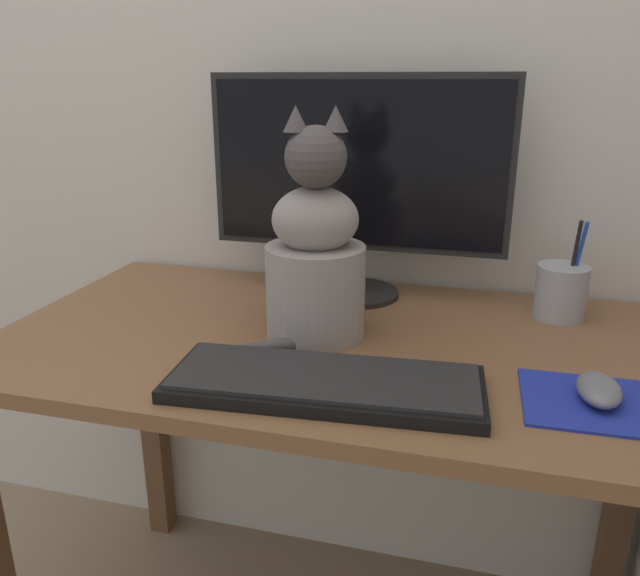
{
  "coord_description": "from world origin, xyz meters",
  "views": [
    {
      "loc": [
        0.21,
        -0.93,
        1.11
      ],
      "look_at": [
        -0.01,
        -0.09,
        0.82
      ],
      "focal_mm": 35.0,
      "sensor_mm": 36.0,
      "label": 1
    }
  ],
  "objects_px": {
    "cat": "(316,255)",
    "pen_cup": "(561,291)",
    "monitor": "(357,176)",
    "keyboard": "(325,382)",
    "computer_mouse_right": "(599,389)"
  },
  "relations": [
    {
      "from": "computer_mouse_right",
      "to": "pen_cup",
      "type": "relative_size",
      "value": 0.54
    },
    {
      "from": "pen_cup",
      "to": "computer_mouse_right",
      "type": "bearing_deg",
      "value": -86.03
    },
    {
      "from": "monitor",
      "to": "cat",
      "type": "height_order",
      "value": "monitor"
    },
    {
      "from": "computer_mouse_right",
      "to": "cat",
      "type": "bearing_deg",
      "value": 163.38
    },
    {
      "from": "cat",
      "to": "pen_cup",
      "type": "distance_m",
      "value": 0.45
    },
    {
      "from": "computer_mouse_right",
      "to": "monitor",
      "type": "bearing_deg",
      "value": 139.76
    },
    {
      "from": "keyboard",
      "to": "cat",
      "type": "distance_m",
      "value": 0.23
    },
    {
      "from": "keyboard",
      "to": "computer_mouse_right",
      "type": "bearing_deg",
      "value": 5.47
    },
    {
      "from": "computer_mouse_right",
      "to": "pen_cup",
      "type": "distance_m",
      "value": 0.32
    },
    {
      "from": "monitor",
      "to": "keyboard",
      "type": "xyz_separation_m",
      "value": [
        0.04,
        -0.4,
        -0.22
      ]
    },
    {
      "from": "cat",
      "to": "pen_cup",
      "type": "xyz_separation_m",
      "value": [
        0.4,
        0.19,
        -0.09
      ]
    },
    {
      "from": "keyboard",
      "to": "monitor",
      "type": "bearing_deg",
      "value": 91.76
    },
    {
      "from": "keyboard",
      "to": "computer_mouse_right",
      "type": "distance_m",
      "value": 0.36
    },
    {
      "from": "monitor",
      "to": "pen_cup",
      "type": "relative_size",
      "value": 3.16
    },
    {
      "from": "monitor",
      "to": "cat",
      "type": "relative_size",
      "value": 1.53
    }
  ]
}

